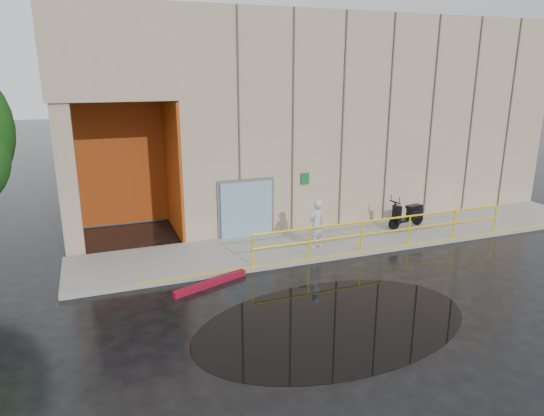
{
  "coord_description": "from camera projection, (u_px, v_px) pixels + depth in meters",
  "views": [
    {
      "loc": [
        -4.81,
        -10.02,
        5.89
      ],
      "look_at": [
        0.09,
        3.0,
        1.98
      ],
      "focal_mm": 32.0,
      "sensor_mm": 36.0,
      "label": 1
    }
  ],
  "objects": [
    {
      "name": "ground",
      "position": [
        310.0,
        314.0,
        12.26
      ],
      "size": [
        120.0,
        120.0,
        0.0
      ],
      "primitive_type": "plane",
      "color": "black",
      "rests_on": "ground"
    },
    {
      "name": "sidewalk",
      "position": [
        358.0,
        238.0,
        17.65
      ],
      "size": [
        20.0,
        3.0,
        0.15
      ],
      "primitive_type": "cube",
      "color": "#9A978C",
      "rests_on": "ground"
    },
    {
      "name": "building",
      "position": [
        312.0,
        109.0,
        22.74
      ],
      "size": [
        20.0,
        10.17,
        8.0
      ],
      "color": "tan",
      "rests_on": "ground"
    },
    {
      "name": "guardrail",
      "position": [
        386.0,
        232.0,
        16.35
      ],
      "size": [
        9.56,
        0.06,
        1.03
      ],
      "color": "yellow",
      "rests_on": "sidewalk"
    },
    {
      "name": "person",
      "position": [
        316.0,
        224.0,
        16.13
      ],
      "size": [
        0.71,
        0.57,
        1.7
      ],
      "primitive_type": "imported",
      "rotation": [
        0.0,
        0.0,
        3.44
      ],
      "color": "silver",
      "rests_on": "sidewalk"
    },
    {
      "name": "scooter",
      "position": [
        408.0,
        208.0,
        18.41
      ],
      "size": [
        1.75,
        0.82,
        1.33
      ],
      "rotation": [
        0.0,
        0.0,
        0.17
      ],
      "color": "black",
      "rests_on": "sidewalk"
    },
    {
      "name": "red_curb",
      "position": [
        210.0,
        283.0,
        13.81
      ],
      "size": [
        2.3,
        1.03,
        0.18
      ],
      "primitive_type": "cube",
      "rotation": [
        0.0,
        0.0,
        0.37
      ],
      "color": "maroon",
      "rests_on": "ground"
    },
    {
      "name": "puddle",
      "position": [
        334.0,
        323.0,
        11.81
      ],
      "size": [
        7.48,
        4.98,
        0.01
      ],
      "primitive_type": "cube",
      "rotation": [
        0.0,
        0.0,
        0.09
      ],
      "color": "black",
      "rests_on": "ground"
    }
  ]
}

